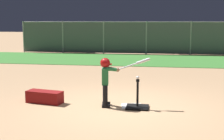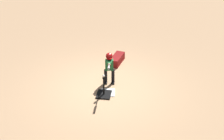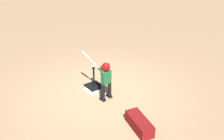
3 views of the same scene
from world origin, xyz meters
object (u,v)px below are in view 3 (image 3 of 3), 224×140
batting_tee (94,85)px  batter_child (105,76)px  baseball (93,66)px  equipment_bag (139,124)px

batting_tee → batter_child: size_ratio=0.58×
baseball → equipment_bag: (-2.16, 0.11, -0.53)m
batter_child → equipment_bag: bearing=178.1°
batting_tee → baseball: baseball is taller
batting_tee → batter_child: (-0.68, 0.06, 0.61)m
equipment_bag → baseball: bearing=8.3°
equipment_bag → batter_child: bearing=9.3°
baseball → equipment_bag: baseball is taller
batter_child → baseball: batter_child is taller
batter_child → baseball: (0.68, -0.06, -0.01)m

